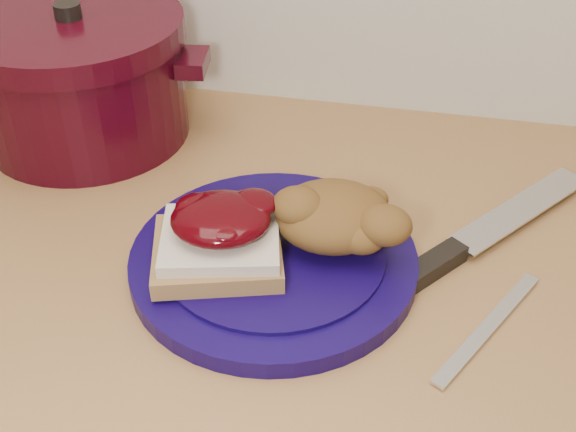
% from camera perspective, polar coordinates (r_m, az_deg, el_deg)
% --- Properties ---
extents(plate, '(0.32, 0.32, 0.02)m').
position_cam_1_polar(plate, '(0.69, -1.15, -3.56)').
color(plate, '#0E043A').
rests_on(plate, wood_countertop).
extents(sandwich, '(0.14, 0.13, 0.06)m').
position_cam_1_polar(sandwich, '(0.66, -5.45, -1.63)').
color(sandwich, olive).
rests_on(sandwich, plate).
extents(stuffing_mound, '(0.13, 0.12, 0.06)m').
position_cam_1_polar(stuffing_mound, '(0.68, 3.58, 0.00)').
color(stuffing_mound, brown).
rests_on(stuffing_mound, plate).
extents(chef_knife, '(0.22, 0.27, 0.02)m').
position_cam_1_polar(chef_knife, '(0.72, 12.52, -3.08)').
color(chef_knife, black).
rests_on(chef_knife, wood_countertop).
extents(butter_knife, '(0.09, 0.16, 0.00)m').
position_cam_1_polar(butter_knife, '(0.66, 15.56, -8.42)').
color(butter_knife, silver).
rests_on(butter_knife, wood_countertop).
extents(dutch_oven, '(0.31, 0.29, 0.17)m').
position_cam_1_polar(dutch_oven, '(0.90, -16.10, 10.49)').
color(dutch_oven, black).
rests_on(dutch_oven, wood_countertop).
extents(pepper_grinder, '(0.06, 0.06, 0.12)m').
position_cam_1_polar(pepper_grinder, '(0.94, -19.15, 9.82)').
color(pepper_grinder, black).
rests_on(pepper_grinder, wood_countertop).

